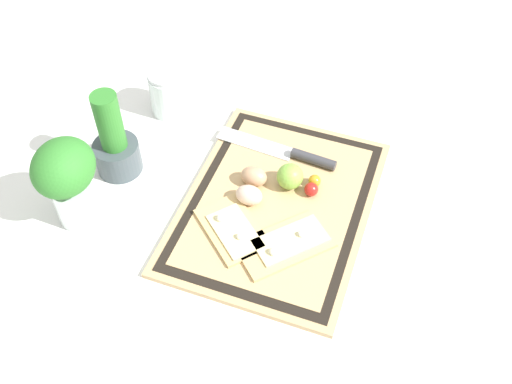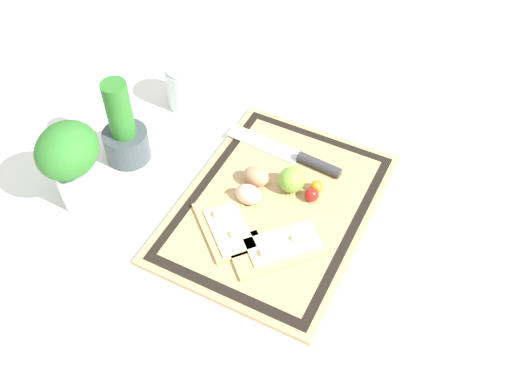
{
  "view_description": "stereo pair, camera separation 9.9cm",
  "coord_description": "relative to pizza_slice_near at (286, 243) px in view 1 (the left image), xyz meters",
  "views": [
    {
      "loc": [
        -0.75,
        -0.22,
        0.97
      ],
      "look_at": [
        0.0,
        0.05,
        0.03
      ],
      "focal_mm": 42.0,
      "sensor_mm": 36.0,
      "label": 1
    },
    {
      "loc": [
        -0.71,
        -0.31,
        0.97
      ],
      "look_at": [
        0.0,
        0.05,
        0.03
      ],
      "focal_mm": 42.0,
      "sensor_mm": 36.0,
      "label": 2
    }
  ],
  "objects": [
    {
      "name": "lime",
      "position": [
        0.15,
        0.04,
        0.02
      ],
      "size": [
        0.06,
        0.06,
        0.06
      ],
      "primitive_type": "sphere",
      "color": "#7FB742",
      "rests_on": "cutting_board"
    },
    {
      "name": "knife",
      "position": [
        0.23,
        0.05,
        0.0
      ],
      "size": [
        0.05,
        0.28,
        0.02
      ],
      "color": "silver",
      "rests_on": "cutting_board"
    },
    {
      "name": "pizza_slice_far",
      "position": [
        -0.0,
        0.11,
        0.0
      ],
      "size": [
        0.18,
        0.18,
        0.02
      ],
      "color": "tan",
      "rests_on": "cutting_board"
    },
    {
      "name": "pizza_slice_near",
      "position": [
        0.0,
        0.0,
        0.0
      ],
      "size": [
        0.2,
        0.2,
        0.02
      ],
      "color": "tan",
      "rests_on": "cutting_board"
    },
    {
      "name": "cherry_tomato_red",
      "position": [
        0.14,
        -0.01,
        0.01
      ],
      "size": [
        0.03,
        0.03,
        0.03
      ],
      "primitive_type": "sphere",
      "color": "red",
      "rests_on": "cutting_board"
    },
    {
      "name": "herb_pot",
      "position": [
        0.08,
        0.41,
        0.05
      ],
      "size": [
        0.1,
        0.1,
        0.21
      ],
      "color": "#3D474C",
      "rests_on": "ground_plane"
    },
    {
      "name": "cutting_board",
      "position": [
        0.09,
        0.05,
        -0.01
      ],
      "size": [
        0.5,
        0.37,
        0.02
      ],
      "color": "tan",
      "rests_on": "ground_plane"
    },
    {
      "name": "herb_glass",
      "position": [
        -0.06,
        0.42,
        0.1
      ],
      "size": [
        0.13,
        0.11,
        0.2
      ],
      "color": "silver",
      "rests_on": "ground_plane"
    },
    {
      "name": "cherry_tomato_yellow",
      "position": [
        0.17,
        -0.01,
        0.01
      ],
      "size": [
        0.03,
        0.03,
        0.03
      ],
      "primitive_type": "sphere",
      "color": "orange",
      "rests_on": "cutting_board"
    },
    {
      "name": "sauce_jar",
      "position": [
        0.29,
        0.38,
        0.03
      ],
      "size": [
        0.09,
        0.09,
        0.11
      ],
      "color": "silver",
      "rests_on": "ground_plane"
    },
    {
      "name": "egg_brown",
      "position": [
        0.13,
        0.11,
        0.02
      ],
      "size": [
        0.04,
        0.06,
        0.04
      ],
      "primitive_type": "ellipsoid",
      "color": "tan",
      "rests_on": "cutting_board"
    },
    {
      "name": "egg_pink",
      "position": [
        0.08,
        0.1,
        0.02
      ],
      "size": [
        0.04,
        0.06,
        0.04
      ],
      "primitive_type": "ellipsoid",
      "color": "beige",
      "rests_on": "cutting_board"
    },
    {
      "name": "ground_plane",
      "position": [
        0.09,
        0.05,
        -0.02
      ],
      "size": [
        6.0,
        6.0,
        0.0
      ],
      "primitive_type": "plane",
      "color": "white"
    }
  ]
}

